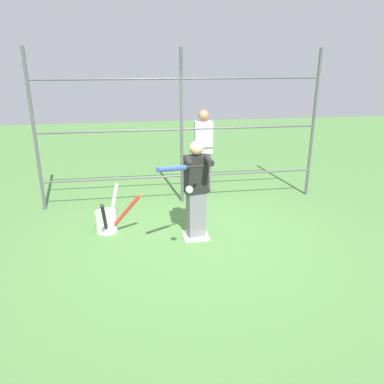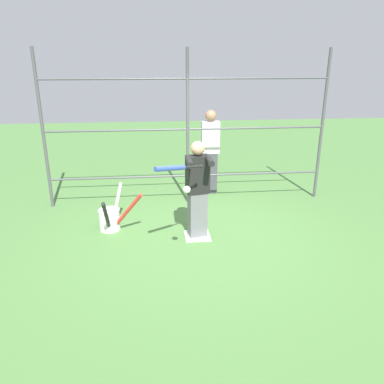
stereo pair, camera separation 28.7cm
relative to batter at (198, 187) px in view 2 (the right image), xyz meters
The scene contains 8 objects.
ground_plane 0.84m from the batter, 90.00° to the right, with size 24.00×24.00×0.00m, color #4C7A3D.
home_plate 0.83m from the batter, 90.00° to the right, with size 0.40×0.40×0.02m.
fence_backstop 1.73m from the batter, 90.00° to the right, with size 5.34×0.06×2.91m.
batter is the anchor object (origin of this frame).
baseball_bat_swinging 0.94m from the batter, 60.20° to the left, with size 0.69×0.52×0.17m.
softball_in_flight 1.01m from the batter, 74.78° to the left, with size 0.10×0.10×0.10m.
bat_bucket 1.59m from the batter, 16.50° to the right, with size 0.76×1.09×0.73m.
bystander_behind_fence 2.15m from the batter, 103.70° to the right, with size 0.36×0.22×1.75m.
Camera 2 is at (0.66, 5.41, 2.69)m, focal length 35.00 mm.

